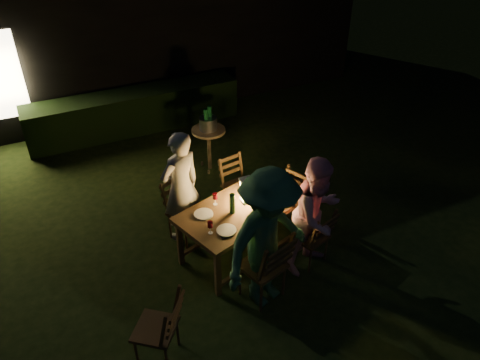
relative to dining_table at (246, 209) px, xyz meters
name	(u,v)px	position (x,y,z in m)	size (l,w,h in m)	color
garden_envelope	(121,18)	(0.11, 6.61, 0.89)	(40.00, 40.00, 3.20)	black
dining_table	(246,209)	(0.00, 0.00, 0.00)	(2.03, 1.42, 0.77)	#4D3319
chair_near_left	(263,276)	(-0.20, -0.87, -0.37)	(0.61, 0.63, 1.08)	#4D3319
chair_near_right	(310,245)	(0.66, -0.60, -0.41)	(0.53, 0.55, 0.93)	#4D3319
chair_far_left	(186,221)	(-0.66, 0.60, -0.40)	(0.57, 0.59, 0.96)	#4D3319
chair_far_right	(237,193)	(0.30, 0.90, -0.42)	(0.47, 0.49, 0.90)	#4D3319
chair_end	(304,197)	(1.18, 0.36, -0.42)	(0.55, 0.53, 0.91)	#4D3319
chair_spare	(158,338)	(-1.62, -1.14, -0.40)	(0.63, 0.63, 0.97)	#4D3319
person_house_side	(181,187)	(-0.67, 0.65, 0.15)	(0.61, 0.40, 1.68)	beige
person_opp_right	(317,215)	(0.67, -0.65, 0.13)	(0.79, 0.62, 1.64)	pink
person_opp_left	(268,240)	(-0.19, -0.92, 0.24)	(1.21, 0.70, 1.87)	#376F43
lantern	(247,192)	(0.03, 0.06, 0.23)	(0.16, 0.16, 0.35)	white
plate_far_left	(204,214)	(-0.59, 0.05, 0.08)	(0.25, 0.25, 0.01)	white
plate_near_left	(226,230)	(-0.46, -0.37, 0.08)	(0.25, 0.25, 0.01)	white
plate_far_right	(259,184)	(0.37, 0.34, 0.08)	(0.25, 0.25, 0.01)	white
plate_near_right	(282,197)	(0.49, -0.08, 0.08)	(0.25, 0.25, 0.01)	white
wineglass_a	(215,199)	(-0.37, 0.18, 0.16)	(0.06, 0.06, 0.18)	#59070F
wineglass_b	(210,227)	(-0.65, -0.33, 0.16)	(0.06, 0.06, 0.18)	#59070F
wineglass_c	(278,199)	(0.37, -0.18, 0.16)	(0.06, 0.06, 0.18)	#59070F
wineglass_d	(269,176)	(0.54, 0.35, 0.16)	(0.06, 0.06, 0.18)	#59070F
wineglass_e	(257,212)	(-0.01, -0.32, 0.16)	(0.06, 0.06, 0.18)	silver
bottle_table	(232,204)	(-0.24, -0.07, 0.22)	(0.07, 0.07, 0.28)	#0F471E
napkin_left	(255,220)	(-0.05, -0.35, 0.08)	(0.18, 0.14, 0.01)	red
napkin_right	(291,197)	(0.61, -0.13, 0.08)	(0.18, 0.14, 0.01)	red
phone	(227,236)	(-0.50, -0.47, 0.08)	(0.14, 0.07, 0.01)	black
side_table	(209,134)	(0.37, 2.15, -0.01)	(0.58, 0.58, 0.78)	olive
ice_bucket	(208,124)	(0.37, 2.15, 0.19)	(0.30, 0.30, 0.22)	#A5A8AD
bottle_bucket_a	(206,122)	(0.32, 2.11, 0.24)	(0.07, 0.07, 0.32)	#0F471E
bottle_bucket_b	(210,119)	(0.42, 2.19, 0.24)	(0.07, 0.07, 0.32)	#0F471E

